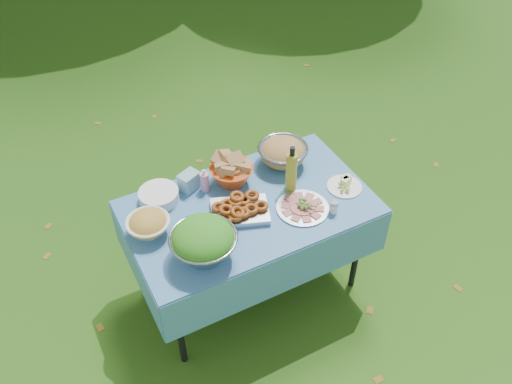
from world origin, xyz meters
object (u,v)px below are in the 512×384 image
bread_bowl (231,171)px  oil_bottle (291,169)px  picnic_table (250,248)px  charcuterie_platter (303,204)px  pasta_bowl_steel (283,152)px  plate_stack (159,196)px  salad_bowl (203,241)px

bread_bowl → oil_bottle: bearing=-37.1°
picnic_table → charcuterie_platter: charcuterie_platter is taller
pasta_bowl_steel → charcuterie_platter: size_ratio=1.02×
picnic_table → plate_stack: size_ratio=6.06×
plate_stack → oil_bottle: size_ratio=0.76×
picnic_table → pasta_bowl_steel: (0.38, 0.26, 0.47)m
oil_bottle → picnic_table: bearing=-175.9°
salad_bowl → plate_stack: salad_bowl is taller
pasta_bowl_steel → plate_stack: bearing=177.3°
plate_stack → bread_bowl: (0.46, -0.06, 0.06)m
bread_bowl → oil_bottle: size_ratio=0.86×
plate_stack → charcuterie_platter: charcuterie_platter is taller
plate_stack → picnic_table: bearing=-33.3°
picnic_table → pasta_bowl_steel: pasta_bowl_steel is taller
salad_bowl → pasta_bowl_steel: size_ratio=1.14×
salad_bowl → bread_bowl: (0.39, 0.48, -0.03)m
oil_bottle → plate_stack: bearing=159.7°
pasta_bowl_steel → oil_bottle: oil_bottle is taller
bread_bowl → charcuterie_platter: bread_bowl is taller
picnic_table → oil_bottle: size_ratio=4.58×
charcuterie_platter → oil_bottle: oil_bottle is taller
picnic_table → salad_bowl: 0.68m
pasta_bowl_steel → oil_bottle: size_ratio=1.00×
bread_bowl → charcuterie_platter: size_ratio=0.87×
plate_stack → pasta_bowl_steel: (0.83, -0.04, 0.05)m
salad_bowl → bread_bowl: bearing=50.4°
pasta_bowl_steel → bread_bowl: bearing=-177.4°
bread_bowl → charcuterie_platter: (0.27, -0.41, -0.06)m
salad_bowl → bread_bowl: 0.62m
plate_stack → oil_bottle: oil_bottle is taller
salad_bowl → plate_stack: size_ratio=1.51×
plate_stack → charcuterie_platter: size_ratio=0.77×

